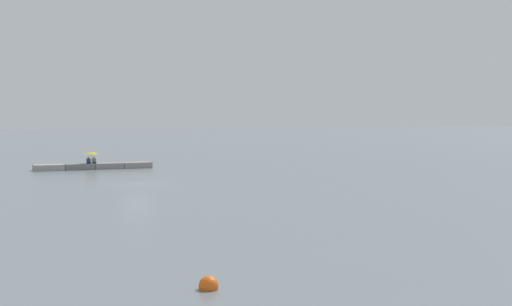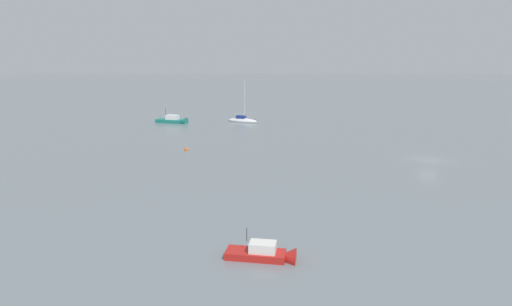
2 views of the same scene
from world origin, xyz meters
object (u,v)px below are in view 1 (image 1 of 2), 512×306
at_px(person_seated_grey_left, 94,161).
at_px(person_seated_blue_right, 89,161).
at_px(umbrella_open_yellow, 91,153).
at_px(mooring_buoy_mid, 209,286).

xyz_separation_m(person_seated_grey_left, person_seated_blue_right, (0.56, -0.09, 0.00)).
xyz_separation_m(umbrella_open_yellow, mooring_buoy_mid, (6.62, 52.98, -1.62)).
relative_size(person_seated_grey_left, person_seated_blue_right, 1.00).
xyz_separation_m(person_seated_blue_right, umbrella_open_yellow, (-0.29, 0.04, 0.87)).
height_order(person_seated_grey_left, person_seated_blue_right, same).
bearing_deg(person_seated_blue_right, umbrella_open_yellow, 175.10).
relative_size(person_seated_grey_left, umbrella_open_yellow, 0.51).
relative_size(person_seated_blue_right, umbrella_open_yellow, 0.51).
xyz_separation_m(person_seated_grey_left, mooring_buoy_mid, (6.90, 52.93, -0.74)).
relative_size(person_seated_grey_left, mooring_buoy_mid, 1.13).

